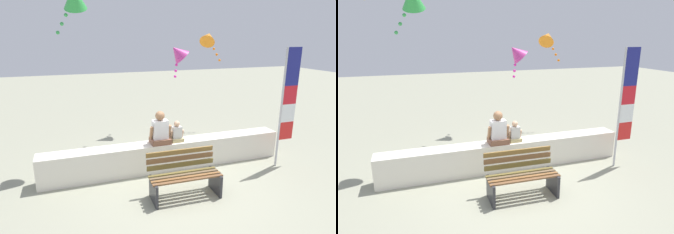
# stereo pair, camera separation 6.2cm
# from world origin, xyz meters

# --- Properties ---
(ground_plane) EXTENTS (40.00, 40.00, 0.00)m
(ground_plane) POSITION_xyz_m (0.00, 0.00, 0.00)
(ground_plane) COLOR gray
(seawall_ledge) EXTENTS (5.77, 0.47, 0.67)m
(seawall_ledge) POSITION_xyz_m (0.00, 0.96, 0.33)
(seawall_ledge) COLOR silver
(seawall_ledge) RESTS_ON ground
(park_bench) EXTENTS (1.42, 0.65, 0.88)m
(park_bench) POSITION_xyz_m (-0.10, -0.31, 0.40)
(park_bench) COLOR brown
(park_bench) RESTS_ON ground
(person_adult) EXTENTS (0.50, 0.37, 0.76)m
(person_adult) POSITION_xyz_m (-0.20, 0.92, 0.97)
(person_adult) COLOR brown
(person_adult) RESTS_ON seawall_ledge
(person_child) EXTENTS (0.32, 0.24, 0.50)m
(person_child) POSITION_xyz_m (0.21, 0.92, 0.86)
(person_child) COLOR tan
(person_child) RESTS_ON seawall_ledge
(flag_banner) EXTENTS (0.43, 0.05, 2.82)m
(flag_banner) POSITION_xyz_m (2.67, 0.24, 1.62)
(flag_banner) COLOR #B7B7BC
(flag_banner) RESTS_ON ground
(kite_orange) EXTENTS (0.79, 0.81, 1.09)m
(kite_orange) POSITION_xyz_m (2.36, 3.76, 3.00)
(kite_orange) COLOR orange
(kite_magenta) EXTENTS (0.71, 0.73, 1.07)m
(kite_magenta) POSITION_xyz_m (0.84, 2.58, 2.61)
(kite_magenta) COLOR #DB3D9E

